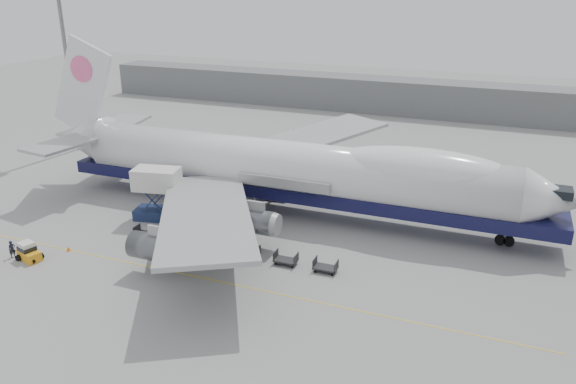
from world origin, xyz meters
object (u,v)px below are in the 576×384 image
at_px(ground_worker, 12,249).
at_px(catering_truck, 158,191).
at_px(airliner, 292,169).
at_px(baggage_tug, 28,252).

bearing_deg(ground_worker, catering_truck, -4.18).
xyz_separation_m(airliner, catering_truck, (-13.92, -7.48, -2.16)).
xyz_separation_m(airliner, ground_worker, (-22.37, -21.37, -4.71)).
height_order(catering_truck, baggage_tug, catering_truck).
distance_m(catering_truck, ground_worker, 16.45).
height_order(airliner, baggage_tug, airliner).
height_order(baggage_tug, ground_worker, baggage_tug).
relative_size(airliner, catering_truck, 10.72).
relative_size(airliner, baggage_tug, 23.66).
height_order(airliner, catering_truck, airliner).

